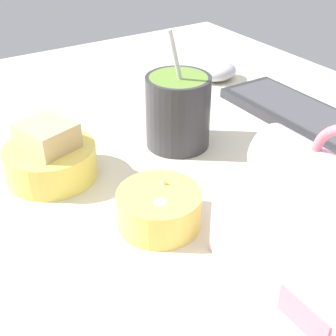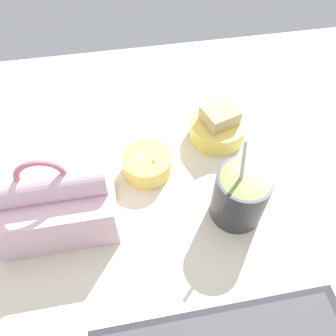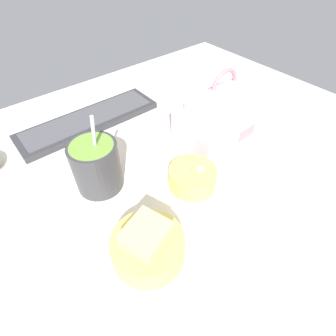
{
  "view_description": "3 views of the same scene",
  "coord_description": "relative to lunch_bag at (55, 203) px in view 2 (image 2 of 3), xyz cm",
  "views": [
    {
      "loc": [
        43.46,
        -31.25,
        40.23
      ],
      "look_at": [
        -0.58,
        -3.2,
        7.0
      ],
      "focal_mm": 50.0,
      "sensor_mm": 36.0,
      "label": 1
    },
    {
      "loc": [
        6.62,
        36.78,
        60.73
      ],
      "look_at": [
        -0.58,
        -3.2,
        7.0
      ],
      "focal_mm": 35.0,
      "sensor_mm": 36.0,
      "label": 2
    },
    {
      "loc": [
        -26.44,
        -34.62,
        47.81
      ],
      "look_at": [
        -0.58,
        -3.2,
        7.0
      ],
      "focal_mm": 28.0,
      "sensor_mm": 36.0,
      "label": 3
    }
  ],
  "objects": [
    {
      "name": "soup_cup",
      "position": [
        -34.37,
        4.13,
        -0.65
      ],
      "size": [
        10.34,
        10.34,
        19.51
      ],
      "color": "#333338",
      "rests_on": "desk_surface"
    },
    {
      "name": "lunch_bag",
      "position": [
        0.0,
        0.0,
        0.0
      ],
      "size": [
        21.58,
        14.24,
        19.18
      ],
      "color": "beige",
      "rests_on": "desk_surface"
    },
    {
      "name": "desk_surface",
      "position": [
        -21.62,
        -2.31,
        -7.72
      ],
      "size": [
        140.0,
        110.0,
        2.0
      ],
      "color": "beige",
      "rests_on": "ground"
    },
    {
      "name": "bento_bowl_sandwich",
      "position": [
        -36.18,
        -16.83,
        -3.52
      ],
      "size": [
        13.27,
        13.27,
        8.59
      ],
      "color": "#EFD65B",
      "rests_on": "desk_surface"
    },
    {
      "name": "bento_bowl_snacks",
      "position": [
        -18.27,
        -9.28,
        -4.18
      ],
      "size": [
        10.69,
        10.69,
        5.73
      ],
      "color": "#EFD65B",
      "rests_on": "desk_surface"
    }
  ]
}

